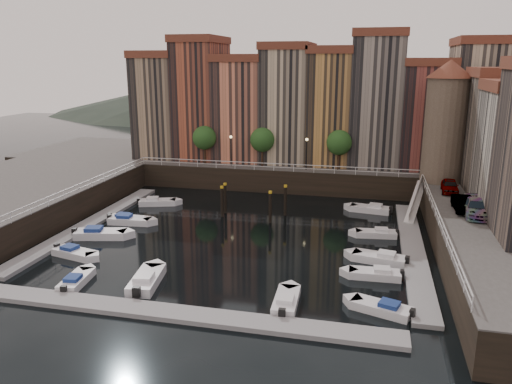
% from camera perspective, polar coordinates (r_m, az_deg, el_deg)
% --- Properties ---
extents(ground, '(200.00, 200.00, 0.00)m').
position_cam_1_polar(ground, '(49.73, -1.59, -4.78)').
color(ground, black).
rests_on(ground, ground).
extents(quay_far, '(80.00, 20.00, 3.00)m').
position_cam_1_polar(quay_far, '(73.87, 3.54, 2.91)').
color(quay_far, black).
rests_on(quay_far, ground).
extents(dock_left, '(2.00, 28.00, 0.35)m').
position_cam_1_polar(dock_left, '(55.04, -18.44, -3.42)').
color(dock_left, gray).
rests_on(dock_left, ground).
extents(dock_right, '(2.00, 28.00, 0.35)m').
position_cam_1_polar(dock_right, '(47.44, 17.49, -6.25)').
color(dock_right, gray).
rests_on(dock_right, ground).
extents(dock_near, '(30.00, 2.00, 0.35)m').
position_cam_1_polar(dock_near, '(34.87, -8.91, -13.58)').
color(dock_near, gray).
rests_on(dock_near, ground).
extents(mountains, '(145.00, 100.00, 18.00)m').
position_cam_1_polar(mountains, '(155.89, 9.55, 11.34)').
color(mountains, '#2D382D').
rests_on(mountains, ground).
extents(far_terrace, '(48.70, 10.30, 17.50)m').
position_cam_1_polar(far_terrace, '(69.58, 6.04, 10.00)').
color(far_terrace, '#977D60').
rests_on(far_terrace, quay_far).
extents(corner_tower, '(5.20, 5.20, 13.80)m').
position_cam_1_polar(corner_tower, '(60.67, 20.85, 7.71)').
color(corner_tower, '#6B5B4C').
rests_on(corner_tower, quay_right).
extents(promenade_trees, '(21.20, 3.20, 5.20)m').
position_cam_1_polar(promenade_trees, '(65.66, 1.29, 5.95)').
color(promenade_trees, black).
rests_on(promenade_trees, quay_far).
extents(street_lamps, '(10.36, 0.36, 4.18)m').
position_cam_1_polar(street_lamps, '(64.74, 1.40, 5.21)').
color(street_lamps, black).
rests_on(street_lamps, quay_far).
extents(railings, '(36.08, 34.04, 0.52)m').
position_cam_1_polar(railings, '(53.18, -0.28, 0.78)').
color(railings, white).
rests_on(railings, ground).
extents(gangway, '(2.78, 8.32, 3.73)m').
position_cam_1_polar(gangway, '(57.45, 17.79, -0.80)').
color(gangway, white).
rests_on(gangway, ground).
extents(mooring_pilings, '(7.09, 3.32, 3.78)m').
position_cam_1_polar(mooring_pilings, '(54.51, -0.64, -1.19)').
color(mooring_pilings, black).
rests_on(mooring_pilings, ground).
extents(boat_left_0, '(4.45, 2.46, 1.00)m').
position_cam_1_polar(boat_left_0, '(46.85, -20.10, -6.54)').
color(boat_left_0, silver).
rests_on(boat_left_0, ground).
extents(boat_left_1, '(5.29, 2.95, 1.18)m').
position_cam_1_polar(boat_left_1, '(50.78, -17.45, -4.59)').
color(boat_left_1, silver).
rests_on(boat_left_1, ground).
extents(boat_left_2, '(4.33, 1.61, 0.99)m').
position_cam_1_polar(boat_left_2, '(54.89, -14.56, -3.00)').
color(boat_left_2, silver).
rests_on(boat_left_2, ground).
extents(boat_left_3, '(4.74, 2.02, 1.07)m').
position_cam_1_polar(boat_left_3, '(54.27, -14.30, -3.16)').
color(boat_left_3, silver).
rests_on(boat_left_3, ground).
extents(boat_left_4, '(4.63, 2.88, 1.04)m').
position_cam_1_polar(boat_left_4, '(60.55, -11.29, -1.13)').
color(boat_left_4, silver).
rests_on(boat_left_4, ground).
extents(boat_right_0, '(4.38, 2.80, 0.99)m').
position_cam_1_polar(boat_right_0, '(35.87, 14.26, -12.75)').
color(boat_right_0, silver).
rests_on(boat_right_0, ground).
extents(boat_right_1, '(4.28, 1.70, 0.98)m').
position_cam_1_polar(boat_right_1, '(41.00, 13.55, -9.10)').
color(boat_right_1, silver).
rests_on(boat_right_1, ground).
extents(boat_right_2, '(4.84, 2.57, 1.08)m').
position_cam_1_polar(boat_right_2, '(44.05, 14.03, -7.37)').
color(boat_right_2, silver).
rests_on(boat_right_2, ground).
extents(boat_right_3, '(4.18, 1.91, 0.94)m').
position_cam_1_polar(boat_right_3, '(50.21, 13.66, -4.63)').
color(boat_right_3, silver).
rests_on(boat_right_3, ground).
extents(boat_right_4, '(4.75, 2.34, 1.07)m').
position_cam_1_polar(boat_right_4, '(58.08, 13.02, -1.90)').
color(boat_right_4, silver).
rests_on(boat_right_4, ground).
extents(boat_near_0, '(1.95, 4.19, 0.94)m').
position_cam_1_polar(boat_near_0, '(41.20, -19.89, -9.50)').
color(boat_near_0, silver).
rests_on(boat_near_0, ground).
extents(boat_near_1, '(2.63, 5.29, 1.19)m').
position_cam_1_polar(boat_near_1, '(39.56, -12.44, -9.83)').
color(boat_near_1, silver).
rests_on(boat_near_1, ground).
extents(boat_near_3, '(1.77, 4.46, 1.02)m').
position_cam_1_polar(boat_near_3, '(35.72, 3.46, -12.38)').
color(boat_near_3, silver).
rests_on(boat_near_3, ground).
extents(car_a, '(1.91, 4.23, 1.41)m').
position_cam_1_polar(car_a, '(56.72, 21.26, 0.56)').
color(car_a, gray).
rests_on(car_a, quay_right).
extents(car_b, '(1.58, 4.32, 1.42)m').
position_cam_1_polar(car_b, '(50.10, 22.53, -1.34)').
color(car_b, gray).
rests_on(car_b, quay_right).
extents(car_c, '(2.30, 5.20, 1.48)m').
position_cam_1_polar(car_c, '(49.02, 23.83, -1.77)').
color(car_c, gray).
rests_on(car_c, quay_right).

